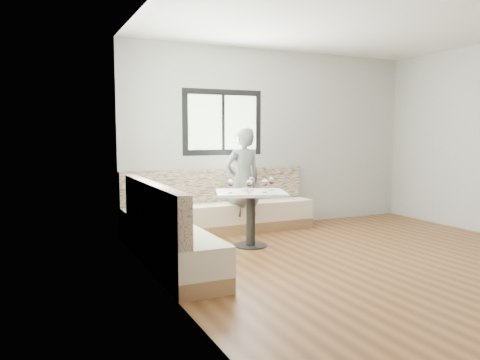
# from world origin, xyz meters

# --- Properties ---
(room) EXTENTS (5.01, 5.01, 2.81)m
(room) POSITION_xyz_m (-0.08, 0.08, 1.41)
(room) COLOR brown
(room) RESTS_ON ground
(banquette) EXTENTS (2.90, 2.80, 0.95)m
(banquette) POSITION_xyz_m (-1.59, 1.63, 0.33)
(banquette) COLOR olive
(banquette) RESTS_ON ground
(table) EXTENTS (1.07, 0.95, 0.73)m
(table) POSITION_xyz_m (-1.01, 1.31, 0.55)
(table) COLOR black
(table) RESTS_ON ground
(person) EXTENTS (0.60, 0.42, 1.57)m
(person) POSITION_xyz_m (-0.76, 2.06, 0.79)
(person) COLOR slate
(person) RESTS_ON ground
(olive_ramekin) EXTENTS (0.11, 0.11, 0.04)m
(olive_ramekin) POSITION_xyz_m (-1.08, 1.33, 0.75)
(olive_ramekin) COLOR white
(olive_ramekin) RESTS_ON table
(wine_glass_a) EXTENTS (0.08, 0.08, 0.18)m
(wine_glass_a) POSITION_xyz_m (-1.32, 1.26, 0.85)
(wine_glass_a) COLOR white
(wine_glass_a) RESTS_ON table
(wine_glass_b) EXTENTS (0.08, 0.08, 0.18)m
(wine_glass_b) POSITION_xyz_m (-1.11, 1.14, 0.85)
(wine_glass_b) COLOR white
(wine_glass_b) RESTS_ON table
(wine_glass_c) EXTENTS (0.08, 0.08, 0.18)m
(wine_glass_c) POSITION_xyz_m (-0.90, 1.11, 0.85)
(wine_glass_c) COLOR white
(wine_glass_c) RESTS_ON table
(wine_glass_d) EXTENTS (0.08, 0.08, 0.18)m
(wine_glass_d) POSITION_xyz_m (-0.95, 1.40, 0.85)
(wine_glass_d) COLOR white
(wine_glass_d) RESTS_ON table
(wine_glass_e) EXTENTS (0.08, 0.08, 0.18)m
(wine_glass_e) POSITION_xyz_m (-0.71, 1.28, 0.85)
(wine_glass_e) COLOR white
(wine_glass_e) RESTS_ON table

